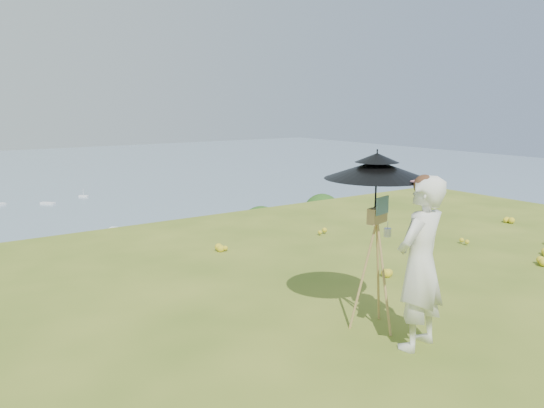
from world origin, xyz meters
TOP-DOWN VIEW (x-y plane):
  - ground at (0.00, 0.00)m, footprint 14.00×14.00m
  - slope_trees at (0.00, 35.00)m, footprint 110.00×50.00m
  - wildflowers at (0.00, 0.25)m, footprint 10.00×10.50m
  - painter at (-2.17, -0.33)m, footprint 0.75×0.57m
  - field_easel at (-2.20, 0.28)m, footprint 0.72×0.72m
  - sun_umbrella at (-2.20, 0.31)m, footprint 1.47×1.47m
  - painter_cap at (-2.17, -0.33)m, footprint 0.24×0.28m

SIDE VIEW (x-z plane):
  - slope_trees at x=0.00m, z-range -18.00..-12.00m
  - ground at x=0.00m, z-range 0.00..0.00m
  - wildflowers at x=0.00m, z-range 0.00..0.12m
  - field_easel at x=-2.20m, z-range 0.00..1.56m
  - painter at x=-2.17m, z-range 0.00..1.86m
  - sun_umbrella at x=-2.20m, z-range 1.28..2.08m
  - painter_cap at x=-2.17m, z-range 1.75..1.85m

